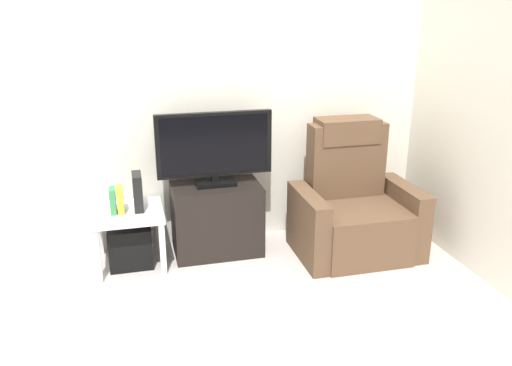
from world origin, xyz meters
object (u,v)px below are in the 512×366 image
Objects in this scene: side_table at (128,219)px; game_console at (138,192)px; television at (214,147)px; tv_stand at (216,219)px; book_middle at (120,199)px; subwoofer_box at (130,244)px; recliner_armchair at (353,208)px; book_leftmost at (113,201)px.

game_console reaches higher than side_table.
tv_stand is at bearing -90.00° from television.
side_table is at bearing 24.60° from book_middle.
tv_stand is 2.15× the size of subwoofer_box.
recliner_armchair reaches higher than game_console.
book_leftmost reaches higher than tv_stand.
television is 0.87m from side_table.
side_table is 2.71× the size of book_leftmost.
book_middle reaches higher than tv_stand.
book_leftmost is 0.20m from game_console.
side_table is at bearing -174.88° from television.
tv_stand is at bearing 3.18° from game_console.
recliner_armchair is at bearing -6.19° from subwoofer_box.
subwoofer_box is at bearing 11.31° from book_leftmost.
book_leftmost is 0.95× the size of book_middle.
side_table is 0.22m from subwoofer_box.
television is 0.85× the size of recliner_armchair.
tv_stand is at bearing 177.89° from recliner_armchair.
book_leftmost reaches higher than side_table.
book_middle is at bearing -173.66° from television.
side_table reaches higher than subwoofer_box.
tv_stand is 0.60m from television.
book_middle is (0.06, 0.00, 0.00)m from book_leftmost.
recliner_armchair is 1.83m from subwoofer_box.
recliner_armchair is (1.11, -0.24, 0.08)m from tv_stand.
side_table is at bearing 11.31° from book_leftmost.
side_table is 0.23m from game_console.
book_leftmost is at bearing -174.10° from television.
side_table is (-0.70, -0.06, -0.52)m from television.
game_console is at bearing -176.82° from tv_stand.
subwoofer_box is 0.40m from book_leftmost.
recliner_armchair is at bearing -6.19° from side_table.
subwoofer_box is 0.44m from game_console.
book_leftmost is 0.69× the size of game_console.
recliner_armchair is 2.00× the size of side_table.
subwoofer_box is 0.39m from book_middle.
side_table is at bearing -173.66° from game_console.
side_table is at bearing 0.00° from subwoofer_box.
game_console is (-0.61, -0.05, -0.30)m from television.
recliner_armchair reaches higher than book_middle.
book_middle is (-1.86, 0.18, 0.18)m from recliner_armchair.
game_console is (-0.61, -0.03, 0.30)m from tv_stand.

